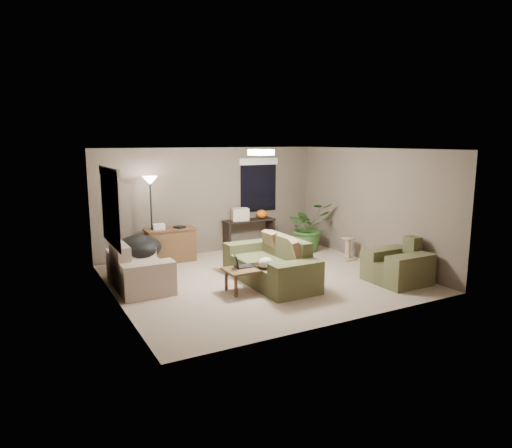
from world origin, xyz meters
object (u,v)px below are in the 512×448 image
loveseat (138,271)px  houseplant (308,232)px  coffee_table (252,271)px  cat_scratching_post (348,250)px  armchair (398,267)px  papasan_chair (139,252)px  main_sofa (271,267)px  floor_lamp (150,191)px  desk (171,245)px  console_table (249,232)px

loveseat → houseplant: houseplant is taller
coffee_table → cat_scratching_post: bearing=16.9°
houseplant → cat_scratching_post: 1.19m
armchair → papasan_chair: (-4.19, 2.86, 0.17)m
main_sofa → houseplant: size_ratio=1.84×
loveseat → main_sofa: bearing=-20.8°
armchair → houseplant: houseplant is taller
floor_lamp → cat_scratching_post: (3.99, -1.76, -1.38)m
loveseat → coffee_table: (1.76, -1.15, 0.06)m
desk → papasan_chair: size_ratio=0.94×
coffee_table → cat_scratching_post: (2.92, 0.89, -0.14)m
main_sofa → loveseat: (-2.32, 0.88, 0.00)m
main_sofa → houseplant: bearing=40.3°
coffee_table → floor_lamp: size_ratio=0.52×
houseplant → coffee_table: bearing=-142.4°
desk → console_table: bearing=5.2°
papasan_chair → houseplant: (4.15, 0.05, 0.00)m
loveseat → floor_lamp: size_ratio=0.84×
main_sofa → cat_scratching_post: 2.45m
main_sofa → cat_scratching_post: size_ratio=4.40×
desk → houseplant: size_ratio=0.92×
main_sofa → papasan_chair: main_sofa is taller
loveseat → houseplant: 4.46m
floor_lamp → armchair: bearing=-43.7°
coffee_table → houseplant: houseplant is taller
main_sofa → cat_scratching_post: bearing=14.7°
cat_scratching_post → coffee_table: bearing=-163.1°
desk → papasan_chair: (-0.87, -0.66, 0.09)m
cat_scratching_post → console_table: bearing=128.4°
desk → coffee_table: bearing=-75.8°
loveseat → coffee_table: bearing=-33.1°
main_sofa → console_table: bearing=71.6°
main_sofa → papasan_chair: 2.70m
main_sofa → coffee_table: (-0.56, -0.27, 0.06)m
coffee_table → main_sofa: bearing=25.5°
console_table → loveseat: bearing=-152.3°
floor_lamp → console_table: bearing=3.8°
papasan_chair → houseplant: houseplant is taller
main_sofa → desk: 2.65m
floor_lamp → cat_scratching_post: bearing=-23.8°
houseplant → cat_scratching_post: (0.31, -1.12, -0.25)m
floor_lamp → houseplant: size_ratio=1.60×
loveseat → desk: 1.84m
armchair → desk: 4.84m
floor_lamp → cat_scratching_post: size_ratio=3.82×
floor_lamp → cat_scratching_post: 4.57m
main_sofa → desk: main_sofa is taller
main_sofa → coffee_table: 0.62m
console_table → houseplant: 1.45m
cat_scratching_post → desk: bearing=154.3°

